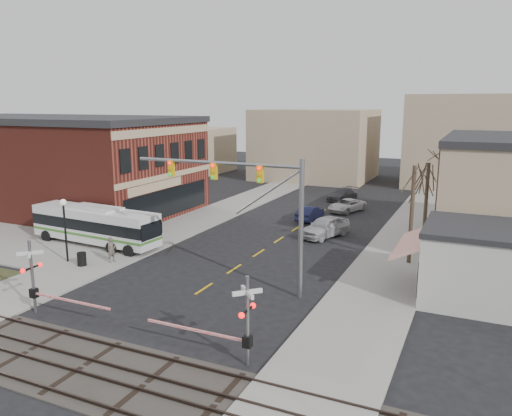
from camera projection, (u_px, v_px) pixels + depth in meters
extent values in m
plane|color=black|center=(186.00, 301.00, 28.16)|extent=(160.00, 160.00, 0.00)
cube|color=gray|center=(213.00, 214.00, 49.81)|extent=(5.00, 60.00, 0.12)
cube|color=gray|center=(410.00, 234.00, 42.07)|extent=(5.00, 60.00, 0.12)
cube|color=#332D28|center=(83.00, 367.00, 21.04)|extent=(160.00, 5.00, 0.06)
cube|color=#2D231E|center=(91.00, 360.00, 21.45)|extent=(160.00, 0.08, 0.14)
cube|color=#2D231E|center=(114.00, 345.00, 22.73)|extent=(160.00, 0.08, 0.14)
cube|color=#2D231E|center=(47.00, 388.00, 19.32)|extent=(160.00, 0.08, 0.14)
cube|color=#2D231E|center=(75.00, 370.00, 20.59)|extent=(160.00, 0.08, 0.14)
cube|color=maroon|center=(49.00, 165.00, 52.46)|extent=(30.00, 15.00, 9.00)
cube|color=#262628|center=(45.00, 119.00, 51.47)|extent=(30.40, 15.40, 0.60)
cube|color=tan|center=(168.00, 176.00, 46.37)|extent=(0.10, 15.00, 0.50)
cube|color=tan|center=(167.00, 131.00, 45.52)|extent=(0.10, 15.00, 0.70)
cube|color=black|center=(169.00, 202.00, 46.89)|extent=(0.08, 13.00, 2.60)
cube|color=beige|center=(501.00, 269.00, 27.45)|extent=(8.00, 6.00, 4.00)
cube|color=#262628|center=(505.00, 231.00, 27.01)|extent=(8.20, 6.20, 0.30)
cube|color=red|center=(412.00, 241.00, 29.20)|extent=(1.68, 6.00, 0.87)
cylinder|color=#382B21|center=(412.00, 215.00, 33.83)|extent=(0.28, 0.28, 6.75)
cylinder|color=#382B21|center=(426.00, 203.00, 39.09)|extent=(0.28, 0.28, 6.30)
cylinder|color=#382B21|center=(438.00, 183.00, 46.03)|extent=(0.28, 0.28, 7.20)
cube|color=silver|center=(95.00, 224.00, 38.80)|extent=(11.37, 3.17, 2.45)
cube|color=black|center=(95.00, 223.00, 38.77)|extent=(11.41, 3.21, 0.84)
cube|color=#3F7C29|center=(96.00, 232.00, 38.93)|extent=(11.41, 3.21, 0.19)
cylinder|color=black|center=(96.00, 239.00, 39.05)|extent=(1.09, 2.49, 0.94)
cylinder|color=gray|center=(301.00, 230.00, 27.83)|extent=(0.28, 0.28, 8.00)
cylinder|color=gray|center=(215.00, 163.00, 29.30)|extent=(10.79, 0.20, 0.20)
cube|color=gold|center=(260.00, 174.00, 28.23)|extent=(0.35, 0.30, 1.00)
cube|color=gold|center=(214.00, 171.00, 29.45)|extent=(0.35, 0.30, 1.00)
cube|color=gold|center=(171.00, 168.00, 30.67)|extent=(0.35, 0.30, 1.00)
cylinder|color=gray|center=(32.00, 277.00, 26.17)|extent=(0.16, 0.16, 4.00)
cube|color=silver|center=(30.00, 253.00, 25.90)|extent=(1.00, 1.00, 0.18)
cube|color=silver|center=(30.00, 253.00, 25.90)|extent=(1.00, 1.00, 0.18)
sphere|color=#FF0C0C|center=(23.00, 271.00, 25.57)|extent=(0.26, 0.26, 0.26)
sphere|color=#FF0C0C|center=(40.00, 265.00, 26.55)|extent=(0.26, 0.26, 0.26)
cube|color=black|center=(34.00, 293.00, 26.35)|extent=(0.35, 0.35, 0.50)
cube|color=#FF0C0C|center=(71.00, 301.00, 25.29)|extent=(5.00, 0.10, 0.10)
cylinder|color=gray|center=(247.00, 322.00, 20.81)|extent=(0.16, 0.16, 4.00)
cube|color=silver|center=(247.00, 292.00, 20.54)|extent=(1.00, 1.00, 0.18)
cube|color=silver|center=(247.00, 292.00, 20.54)|extent=(1.00, 1.00, 0.18)
sphere|color=#FF0C0C|center=(242.00, 315.00, 20.22)|extent=(0.26, 0.26, 0.26)
sphere|color=#FF0C0C|center=(253.00, 306.00, 21.20)|extent=(0.26, 0.26, 0.26)
cube|color=black|center=(247.00, 341.00, 21.00)|extent=(0.35, 0.35, 0.50)
cube|color=#FF0C0C|center=(195.00, 330.00, 22.06)|extent=(5.00, 0.10, 0.10)
cylinder|color=black|center=(66.00, 233.00, 34.36)|extent=(0.14, 0.14, 4.05)
sphere|color=silver|center=(63.00, 202.00, 33.91)|extent=(0.44, 0.44, 0.44)
cylinder|color=black|center=(82.00, 259.00, 33.78)|extent=(0.60, 0.60, 0.91)
imported|color=#B1B1B6|center=(325.00, 227.00, 41.43)|extent=(3.67, 5.43, 1.72)
imported|color=#1D2148|center=(310.00, 213.00, 47.33)|extent=(1.67, 4.21, 1.36)
imported|color=silver|center=(347.00, 205.00, 51.06)|extent=(3.59, 5.08, 1.29)
imported|color=#44454A|center=(342.00, 194.00, 57.17)|extent=(3.29, 5.01, 1.35)
imported|color=#595047|center=(112.00, 250.00, 34.44)|extent=(0.55, 0.72, 1.78)
imported|color=#343B5C|center=(119.00, 233.00, 38.64)|extent=(1.12, 1.11, 1.83)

